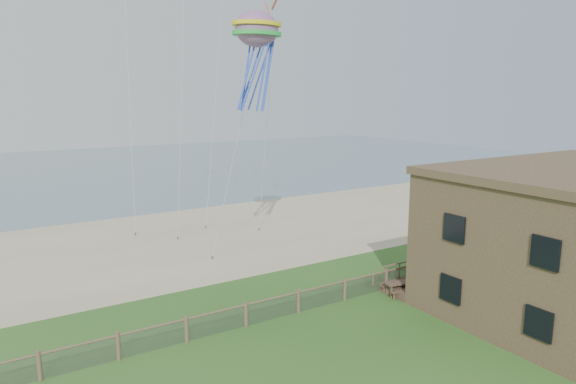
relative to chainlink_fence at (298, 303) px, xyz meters
name	(u,v)px	position (x,y,z in m)	size (l,w,h in m)	color
ground	(378,364)	(0.00, -6.00, -0.55)	(160.00, 160.00, 0.00)	#2A571D
sand_beach	(185,240)	(0.00, 16.00, -0.55)	(72.00, 20.00, 0.02)	tan
ocean	(77,171)	(0.00, 60.00, -0.55)	(160.00, 68.00, 0.02)	slate
chainlink_fence	(298,303)	(0.00, 0.00, 0.00)	(36.20, 0.20, 1.25)	brown
motel_deck	(480,269)	(13.00, -1.00, -0.30)	(15.00, 2.00, 0.50)	brown
picnic_table	(399,289)	(6.03, -1.00, -0.21)	(1.63, 1.23, 0.69)	brown
octopus_kite	(257,58)	(1.82, 7.39, 12.63)	(3.15, 2.22, 6.48)	#FF4E28
kite_red	(275,10)	(5.41, 11.32, 16.17)	(0.95, 0.70, 1.97)	#CE5124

